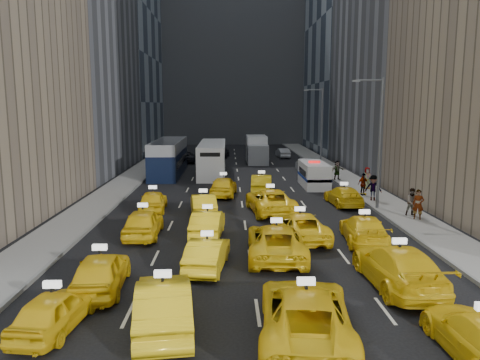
{
  "coord_description": "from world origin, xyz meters",
  "views": [
    {
      "loc": [
        -1.02,
        -19.4,
        7.17
      ],
      "look_at": [
        -0.18,
        12.76,
        2.0
      ],
      "focal_mm": 35.0,
      "sensor_mm": 36.0,
      "label": 1
    }
  ],
  "objects_px": {
    "double_decker": "(169,158)",
    "city_bus": "(212,158)",
    "taxi_2": "(305,313)",
    "taxi_0": "(54,311)",
    "box_truck": "(257,149)",
    "pedestrian_0": "(418,204)",
    "taxi_1": "(164,304)",
    "nypd_van": "(314,175)"
  },
  "relations": [
    {
      "from": "double_decker",
      "to": "city_bus",
      "type": "height_order",
      "value": "double_decker"
    },
    {
      "from": "taxi_2",
      "to": "city_bus",
      "type": "height_order",
      "value": "city_bus"
    },
    {
      "from": "taxi_0",
      "to": "box_truck",
      "type": "relative_size",
      "value": 0.54
    },
    {
      "from": "taxi_0",
      "to": "taxi_2",
      "type": "height_order",
      "value": "taxi_2"
    },
    {
      "from": "pedestrian_0",
      "to": "taxi_0",
      "type": "bearing_deg",
      "value": -117.39
    },
    {
      "from": "box_truck",
      "to": "pedestrian_0",
      "type": "distance_m",
      "value": 31.69
    },
    {
      "from": "taxi_1",
      "to": "city_bus",
      "type": "height_order",
      "value": "city_bus"
    },
    {
      "from": "taxi_0",
      "to": "pedestrian_0",
      "type": "xyz_separation_m",
      "value": [
        17.38,
        13.79,
        0.42
      ]
    },
    {
      "from": "taxi_1",
      "to": "nypd_van",
      "type": "relative_size",
      "value": 0.89
    },
    {
      "from": "taxi_2",
      "to": "pedestrian_0",
      "type": "xyz_separation_m",
      "value": [
        9.42,
        14.54,
        0.26
      ]
    },
    {
      "from": "taxi_2",
      "to": "city_bus",
      "type": "bearing_deg",
      "value": -77.56
    },
    {
      "from": "taxi_0",
      "to": "taxi_1",
      "type": "bearing_deg",
      "value": -172.05
    },
    {
      "from": "double_decker",
      "to": "box_truck",
      "type": "height_order",
      "value": "double_decker"
    },
    {
      "from": "nypd_van",
      "to": "double_decker",
      "type": "bearing_deg",
      "value": 156.93
    },
    {
      "from": "city_bus",
      "to": "box_truck",
      "type": "bearing_deg",
      "value": 68.58
    },
    {
      "from": "nypd_van",
      "to": "city_bus",
      "type": "xyz_separation_m",
      "value": [
        -9.24,
        8.22,
        0.58
      ]
    },
    {
      "from": "box_truck",
      "to": "city_bus",
      "type": "bearing_deg",
      "value": -118.46
    },
    {
      "from": "taxi_1",
      "to": "city_bus",
      "type": "distance_m",
      "value": 34.61
    },
    {
      "from": "taxi_1",
      "to": "double_decker",
      "type": "xyz_separation_m",
      "value": [
        -4.06,
        34.14,
        0.92
      ]
    },
    {
      "from": "city_bus",
      "to": "pedestrian_0",
      "type": "xyz_separation_m",
      "value": [
        13.42,
        -20.85,
        -0.54
      ]
    },
    {
      "from": "box_truck",
      "to": "pedestrian_0",
      "type": "bearing_deg",
      "value": -75.18
    },
    {
      "from": "taxi_2",
      "to": "city_bus",
      "type": "distance_m",
      "value": 35.63
    },
    {
      "from": "box_truck",
      "to": "pedestrian_0",
      "type": "relative_size",
      "value": 3.88
    },
    {
      "from": "double_decker",
      "to": "box_truck",
      "type": "xyz_separation_m",
      "value": [
        9.79,
        10.23,
        -0.11
      ]
    },
    {
      "from": "taxi_2",
      "to": "box_truck",
      "type": "relative_size",
      "value": 0.82
    },
    {
      "from": "taxi_0",
      "to": "pedestrian_0",
      "type": "bearing_deg",
      "value": -134.28
    },
    {
      "from": "taxi_0",
      "to": "city_bus",
      "type": "xyz_separation_m",
      "value": [
        3.96,
        34.64,
        0.96
      ]
    },
    {
      "from": "nypd_van",
      "to": "box_truck",
      "type": "xyz_separation_m",
      "value": [
        -3.96,
        17.99,
        0.59
      ]
    },
    {
      "from": "double_decker",
      "to": "city_bus",
      "type": "distance_m",
      "value": 4.54
    },
    {
      "from": "city_bus",
      "to": "pedestrian_0",
      "type": "bearing_deg",
      "value": -50.27
    },
    {
      "from": "taxi_2",
      "to": "city_bus",
      "type": "xyz_separation_m",
      "value": [
        -4.0,
        35.39,
        0.79
      ]
    },
    {
      "from": "double_decker",
      "to": "box_truck",
      "type": "bearing_deg",
      "value": 44.08
    },
    {
      "from": "pedestrian_0",
      "to": "taxi_2",
      "type": "bearing_deg",
      "value": -98.74
    },
    {
      "from": "taxi_0",
      "to": "taxi_1",
      "type": "relative_size",
      "value": 0.79
    },
    {
      "from": "box_truck",
      "to": "pedestrian_0",
      "type": "xyz_separation_m",
      "value": [
        8.15,
        -30.62,
        -0.55
      ]
    },
    {
      "from": "taxi_2",
      "to": "box_truck",
      "type": "bearing_deg",
      "value": -85.63
    },
    {
      "from": "taxi_1",
      "to": "nypd_van",
      "type": "xyz_separation_m",
      "value": [
        9.7,
        26.38,
        0.23
      ]
    },
    {
      "from": "nypd_van",
      "to": "pedestrian_0",
      "type": "bearing_deg",
      "value": -65.3
    },
    {
      "from": "city_bus",
      "to": "nypd_van",
      "type": "bearing_deg",
      "value": -34.71
    },
    {
      "from": "city_bus",
      "to": "box_truck",
      "type": "xyz_separation_m",
      "value": [
        5.28,
        9.77,
        0.01
      ]
    },
    {
      "from": "taxi_0",
      "to": "box_truck",
      "type": "xyz_separation_m",
      "value": [
        9.24,
        44.41,
        0.97
      ]
    },
    {
      "from": "taxi_1",
      "to": "double_decker",
      "type": "relative_size",
      "value": 0.41
    }
  ]
}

